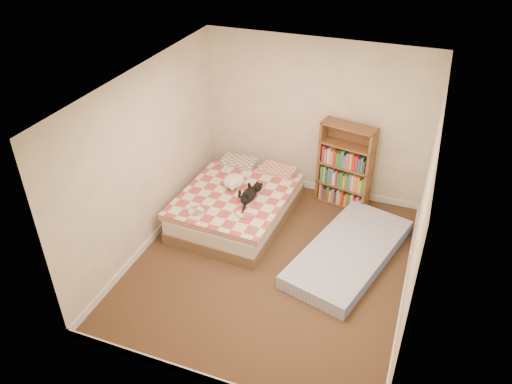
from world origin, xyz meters
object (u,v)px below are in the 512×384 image
(bookshelf, at_px, (344,175))
(white_dog, at_px, (234,181))
(bed, at_px, (239,203))
(floor_mattress, at_px, (349,253))
(black_cat, at_px, (250,194))

(bookshelf, xyz_separation_m, white_dog, (-1.48, -0.86, 0.06))
(bed, height_order, white_dog, white_dog)
(bed, bearing_deg, floor_mattress, -9.20)
(bookshelf, distance_m, floor_mattress, 1.42)
(white_dog, bearing_deg, bed, -7.44)
(bed, bearing_deg, black_cat, -29.20)
(bookshelf, height_order, black_cat, bookshelf)
(bookshelf, xyz_separation_m, black_cat, (-1.14, -1.08, 0.04))
(bookshelf, bearing_deg, black_cat, -125.07)
(bookshelf, height_order, floor_mattress, bookshelf)
(bed, height_order, floor_mattress, bed)
(bookshelf, bearing_deg, white_dog, -138.13)
(floor_mattress, bearing_deg, white_dog, -178.08)
(bed, height_order, black_cat, black_cat)
(black_cat, relative_size, white_dog, 1.60)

